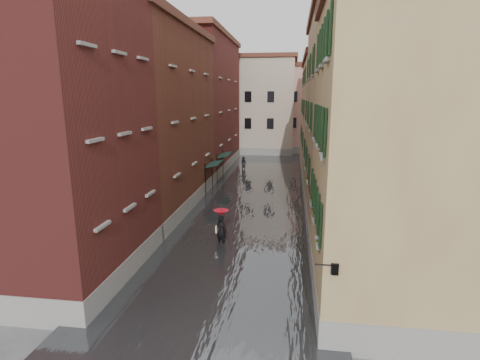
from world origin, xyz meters
The scene contains 16 objects.
ground centered at (0.00, 0.00, 0.00)m, with size 120.00×120.00×0.00m, color #4E4E50.
floodwater centered at (0.00, 13.00, 0.10)m, with size 10.00×60.00×0.20m, color #404347.
building_left_near centered at (-7.00, -2.00, 6.50)m, with size 6.00×8.00×13.00m, color maroon.
building_left_mid centered at (-7.00, 9.00, 6.25)m, with size 6.00×14.00×12.50m, color #592E1C.
building_left_far centered at (-7.00, 24.00, 7.00)m, with size 6.00×16.00×14.00m, color maroon.
building_right_near centered at (7.00, -2.00, 5.75)m, with size 6.00×8.00×11.50m, color #9C7850.
building_right_mid centered at (7.00, 9.00, 6.50)m, with size 6.00×14.00×13.00m, color #9D855F.
building_right_far centered at (7.00, 24.00, 5.75)m, with size 6.00×16.00×11.50m, color #9C7850.
building_end_cream centered at (-3.00, 38.00, 6.50)m, with size 12.00×9.00×13.00m, color #B6A391.
building_end_pink centered at (6.00, 40.00, 6.00)m, with size 10.00×9.00×12.00m, color #CC978F.
awning_near centered at (-3.49, 13.59, 2.46)m, with size 1.09×2.76×2.80m.
awning_far centered at (-3.48, 18.56, 2.47)m, with size 1.09×3.11×2.80m.
wall_lantern centered at (4.33, -6.00, 3.01)m, with size 0.71×0.22×0.35m.
window_planters centered at (4.12, 0.43, 3.51)m, with size 0.59×10.80×0.84m.
pedestrian_main centered at (-0.75, 2.31, 1.20)m, with size 0.87×0.87×2.06m.
pedestrian_far centered at (-2.27, 23.39, 0.80)m, with size 0.78×0.61×1.60m, color black.
Camera 1 is at (2.96, -16.75, 8.11)m, focal length 28.00 mm.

